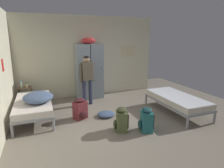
% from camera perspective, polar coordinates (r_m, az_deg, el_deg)
% --- Properties ---
extents(ground_plane, '(8.39, 8.39, 0.00)m').
position_cam_1_polar(ground_plane, '(4.78, 1.15, -11.85)').
color(ground_plane, gray).
extents(room_backdrop, '(4.95, 5.30, 2.79)m').
position_cam_1_polar(room_backdrop, '(5.33, -16.86, 5.97)').
color(room_backdrop, beige).
rests_on(room_backdrop, ground_plane).
extents(locker_bank, '(0.90, 0.55, 2.07)m').
position_cam_1_polar(locker_bank, '(6.62, -6.84, 4.13)').
color(locker_bank, '#8C99A3').
rests_on(locker_bank, ground_plane).
extents(shelf_unit, '(0.38, 0.30, 0.57)m').
position_cam_1_polar(shelf_unit, '(6.51, -24.45, -2.83)').
color(shelf_unit, brown).
rests_on(shelf_unit, ground_plane).
extents(bed_left_rear, '(0.90, 1.90, 0.49)m').
position_cam_1_polar(bed_left_rear, '(5.37, -22.45, -5.61)').
color(bed_left_rear, gray).
rests_on(bed_left_rear, ground_plane).
extents(bed_right, '(0.90, 1.90, 0.49)m').
position_cam_1_polar(bed_right, '(5.63, 18.73, -4.41)').
color(bed_right, gray).
rests_on(bed_right, ground_plane).
extents(bedding_heap, '(0.73, 0.84, 0.24)m').
position_cam_1_polar(bedding_heap, '(5.14, -21.20, -3.66)').
color(bedding_heap, slate).
rests_on(bedding_heap, bed_left_rear).
extents(person_traveler, '(0.47, 0.27, 1.53)m').
position_cam_1_polar(person_traveler, '(5.87, -7.51, 2.44)').
color(person_traveler, '#2D334C').
rests_on(person_traveler, ground_plane).
extents(water_bottle, '(0.07, 0.07, 0.22)m').
position_cam_1_polar(water_bottle, '(6.46, -25.43, -0.07)').
color(water_bottle, silver).
rests_on(water_bottle, shelf_unit).
extents(lotion_bottle, '(0.06, 0.06, 0.16)m').
position_cam_1_polar(lotion_bottle, '(6.39, -24.11, -0.34)').
color(lotion_bottle, beige).
rests_on(lotion_bottle, shelf_unit).
extents(backpack_teal, '(0.40, 0.38, 0.55)m').
position_cam_1_polar(backpack_teal, '(4.42, 10.17, -10.56)').
color(backpack_teal, '#23666B').
rests_on(backpack_teal, ground_plane).
extents(backpack_maroon, '(0.39, 0.41, 0.55)m').
position_cam_1_polar(backpack_maroon, '(5.03, -9.43, -7.45)').
color(backpack_maroon, maroon).
rests_on(backpack_maroon, ground_plane).
extents(backpack_olive, '(0.40, 0.38, 0.55)m').
position_cam_1_polar(backpack_olive, '(4.38, 2.76, -10.60)').
color(backpack_olive, '#566038').
rests_on(backpack_olive, ground_plane).
extents(clothes_pile_denim, '(0.47, 0.44, 0.12)m').
position_cam_1_polar(clothes_pile_denim, '(5.19, -1.78, -8.98)').
color(clothes_pile_denim, '#42567A').
rests_on(clothes_pile_denim, ground_plane).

